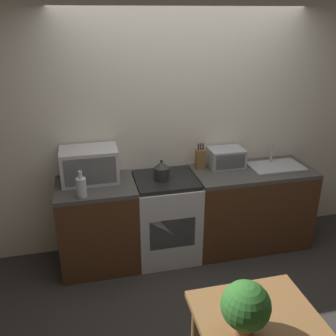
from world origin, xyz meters
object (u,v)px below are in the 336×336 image
object	(u,v)px
bottle	(81,187)
toaster_oven	(226,158)
kettle	(162,171)
microwave	(90,165)
stove_range	(166,217)
dining_table	(258,336)

from	to	relation	value
bottle	toaster_oven	distance (m)	1.58
kettle	microwave	distance (m)	0.71
microwave	bottle	world-z (taller)	microwave
bottle	toaster_oven	size ratio (longest dim) A/B	0.67
microwave	toaster_oven	distance (m)	1.44
stove_range	dining_table	bearing A→B (deg)	-85.16
kettle	stove_range	bearing A→B (deg)	20.38
bottle	microwave	bearing A→B (deg)	74.76
kettle	dining_table	distance (m)	1.86
dining_table	bottle	bearing A→B (deg)	121.41
stove_range	dining_table	distance (m)	1.85
kettle	toaster_oven	distance (m)	0.77
dining_table	stove_range	bearing A→B (deg)	94.84
kettle	dining_table	bearing A→B (deg)	-83.74
microwave	dining_table	distance (m)	2.18
microwave	dining_table	xyz separation A→B (m)	(0.89, -1.94, -0.42)
bottle	dining_table	xyz separation A→B (m)	(0.98, -1.61, -0.35)
stove_range	kettle	xyz separation A→B (m)	(-0.04, -0.02, 0.54)
kettle	toaster_oven	xyz separation A→B (m)	(0.75, 0.17, 0.01)
stove_range	bottle	distance (m)	1.02
kettle	bottle	world-z (taller)	bottle
stove_range	kettle	bearing A→B (deg)	-159.62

